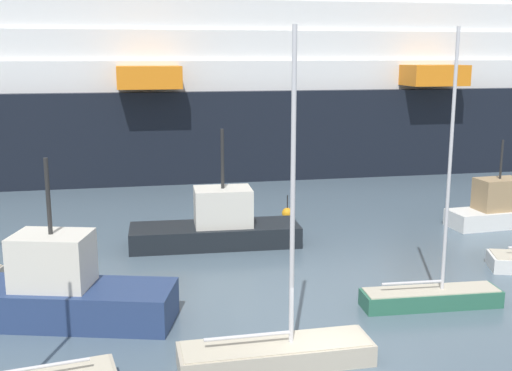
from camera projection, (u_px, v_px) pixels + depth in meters
name	position (u px, v px, depth m)	size (l,w,h in m)	color
ground_plane	(334.00, 371.00, 19.15)	(600.00, 600.00, 0.00)	slate
sailboat_2	(276.00, 349.00, 19.43)	(6.04, 1.66, 10.26)	#BCB29E
sailboat_4	(431.00, 293.00, 23.95)	(5.39, 1.56, 10.40)	#2D6B51
fishing_boat_0	(62.00, 292.00, 22.47)	(8.10, 4.52, 5.96)	navy
fishing_boat_1	(217.00, 226.00, 31.59)	(8.57, 3.07, 5.87)	black
fishing_boat_2	(501.00, 209.00, 35.18)	(6.27, 2.39, 4.84)	white
channel_buoy_0	(287.00, 213.00, 36.84)	(0.63, 0.63, 1.38)	orange
cruise_ship	(8.00, 85.00, 50.67)	(122.86, 19.91, 21.72)	black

